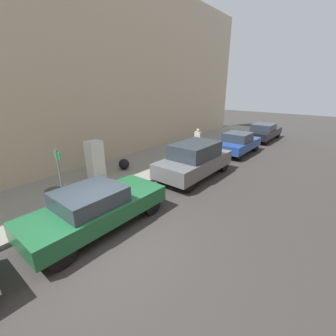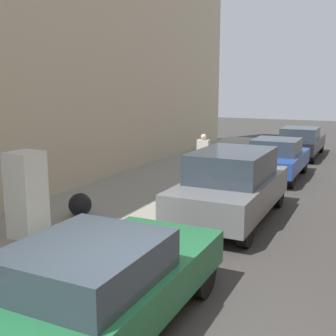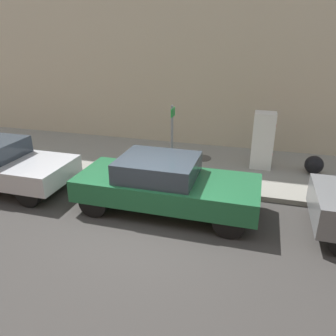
{
  "view_description": "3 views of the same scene",
  "coord_description": "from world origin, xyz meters",
  "px_view_note": "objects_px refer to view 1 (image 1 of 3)",
  "views": [
    {
      "loc": [
        4.75,
        -3.2,
        4.32
      ],
      "look_at": [
        -0.88,
        3.72,
        1.09
      ],
      "focal_mm": 24.0,
      "sensor_mm": 36.0,
      "label": 1
    },
    {
      "loc": [
        2.06,
        -3.91,
        3.28
      ],
      "look_at": [
        -1.84,
        4.13,
        1.55
      ],
      "focal_mm": 45.0,
      "sensor_mm": 36.0,
      "label": 2
    },
    {
      "loc": [
        6.2,
        2.35,
        4.21
      ],
      "look_at": [
        -0.8,
        0.32,
        1.24
      ],
      "focal_mm": 35.0,
      "sensor_mm": 36.0,
      "label": 3
    }
  ],
  "objects_px": {
    "street_sign_post": "(61,178)",
    "pedestrian_standing_near": "(198,138)",
    "parked_sedan_dark": "(264,132)",
    "trash_bag": "(124,164)",
    "discarded_refrigerator": "(95,160)",
    "parked_suv_gray": "(195,160)",
    "parked_hatchback_blue": "(238,143)",
    "parked_sedan_green": "(96,207)"
  },
  "relations": [
    {
      "from": "street_sign_post",
      "to": "pedestrian_standing_near",
      "type": "height_order",
      "value": "street_sign_post"
    },
    {
      "from": "parked_sedan_dark",
      "to": "trash_bag",
      "type": "bearing_deg",
      "value": -104.53
    },
    {
      "from": "street_sign_post",
      "to": "parked_sedan_dark",
      "type": "bearing_deg",
      "value": 84.69
    },
    {
      "from": "discarded_refrigerator",
      "to": "parked_suv_gray",
      "type": "relative_size",
      "value": 0.4
    },
    {
      "from": "trash_bag",
      "to": "pedestrian_standing_near",
      "type": "xyz_separation_m",
      "value": [
        1.02,
        5.7,
        0.56
      ]
    },
    {
      "from": "street_sign_post",
      "to": "pedestrian_standing_near",
      "type": "bearing_deg",
      "value": 94.04
    },
    {
      "from": "discarded_refrigerator",
      "to": "parked_sedan_dark",
      "type": "distance_m",
      "value": 14.66
    },
    {
      "from": "parked_hatchback_blue",
      "to": "discarded_refrigerator",
      "type": "bearing_deg",
      "value": -110.98
    },
    {
      "from": "parked_sedan_dark",
      "to": "parked_hatchback_blue",
      "type": "bearing_deg",
      "value": -90.0
    },
    {
      "from": "parked_sedan_green",
      "to": "parked_hatchback_blue",
      "type": "relative_size",
      "value": 1.14
    },
    {
      "from": "pedestrian_standing_near",
      "to": "parked_suv_gray",
      "type": "distance_m",
      "value": 4.5
    },
    {
      "from": "pedestrian_standing_near",
      "to": "parked_suv_gray",
      "type": "height_order",
      "value": "parked_suv_gray"
    },
    {
      "from": "parked_hatchback_blue",
      "to": "trash_bag",
      "type": "bearing_deg",
      "value": -114.43
    },
    {
      "from": "street_sign_post",
      "to": "discarded_refrigerator",
      "type": "bearing_deg",
      "value": 125.83
    },
    {
      "from": "discarded_refrigerator",
      "to": "pedestrian_standing_near",
      "type": "bearing_deg",
      "value": 81.21
    },
    {
      "from": "street_sign_post",
      "to": "trash_bag",
      "type": "bearing_deg",
      "value": 112.5
    },
    {
      "from": "parked_hatchback_blue",
      "to": "street_sign_post",
      "type": "bearing_deg",
      "value": -97.82
    },
    {
      "from": "parked_sedan_green",
      "to": "pedestrian_standing_near",
      "type": "bearing_deg",
      "value": 103.22
    },
    {
      "from": "street_sign_post",
      "to": "parked_suv_gray",
      "type": "height_order",
      "value": "street_sign_post"
    },
    {
      "from": "street_sign_post",
      "to": "parked_suv_gray",
      "type": "relative_size",
      "value": 0.5
    },
    {
      "from": "parked_sedan_green",
      "to": "parked_hatchback_blue",
      "type": "distance_m",
      "value": 11.11
    },
    {
      "from": "discarded_refrigerator",
      "to": "parked_sedan_dark",
      "type": "height_order",
      "value": "discarded_refrigerator"
    },
    {
      "from": "street_sign_post",
      "to": "parked_sedan_green",
      "type": "relative_size",
      "value": 0.5
    },
    {
      "from": "street_sign_post",
      "to": "parked_suv_gray",
      "type": "distance_m",
      "value": 6.18
    },
    {
      "from": "discarded_refrigerator",
      "to": "parked_hatchback_blue",
      "type": "bearing_deg",
      "value": 69.02
    },
    {
      "from": "discarded_refrigerator",
      "to": "pedestrian_standing_near",
      "type": "relative_size",
      "value": 1.21
    },
    {
      "from": "parked_sedan_dark",
      "to": "parked_sedan_green",
      "type": "bearing_deg",
      "value": -90.0
    },
    {
      "from": "parked_hatchback_blue",
      "to": "parked_sedan_green",
      "type": "bearing_deg",
      "value": -90.0
    },
    {
      "from": "parked_sedan_green",
      "to": "parked_suv_gray",
      "type": "height_order",
      "value": "parked_suv_gray"
    },
    {
      "from": "pedestrian_standing_near",
      "to": "parked_hatchback_blue",
      "type": "relative_size",
      "value": 0.38
    },
    {
      "from": "discarded_refrigerator",
      "to": "parked_sedan_green",
      "type": "distance_m",
      "value": 4.09
    },
    {
      "from": "trash_bag",
      "to": "parked_suv_gray",
      "type": "height_order",
      "value": "parked_suv_gray"
    },
    {
      "from": "street_sign_post",
      "to": "parked_sedan_dark",
      "type": "height_order",
      "value": "street_sign_post"
    },
    {
      "from": "trash_bag",
      "to": "parked_sedan_green",
      "type": "distance_m",
      "value": 5.1
    },
    {
      "from": "pedestrian_standing_near",
      "to": "parked_suv_gray",
      "type": "xyz_separation_m",
      "value": [
        2.25,
        -3.89,
        -0.1
      ]
    },
    {
      "from": "parked_sedan_green",
      "to": "parked_sedan_dark",
      "type": "height_order",
      "value": "parked_sedan_green"
    },
    {
      "from": "discarded_refrigerator",
      "to": "parked_sedan_green",
      "type": "bearing_deg",
      "value": -33.98
    },
    {
      "from": "parked_sedan_dark",
      "to": "pedestrian_standing_near",
      "type": "bearing_deg",
      "value": -107.98
    },
    {
      "from": "pedestrian_standing_near",
      "to": "parked_sedan_green",
      "type": "xyz_separation_m",
      "value": [
        2.25,
        -9.6,
        -0.26
      ]
    },
    {
      "from": "discarded_refrigerator",
      "to": "trash_bag",
      "type": "distance_m",
      "value": 1.74
    },
    {
      "from": "parked_sedan_dark",
      "to": "parked_suv_gray",
      "type": "bearing_deg",
      "value": -90.0
    },
    {
      "from": "trash_bag",
      "to": "parked_suv_gray",
      "type": "xyz_separation_m",
      "value": [
        3.28,
        1.81,
        0.46
      ]
    }
  ]
}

